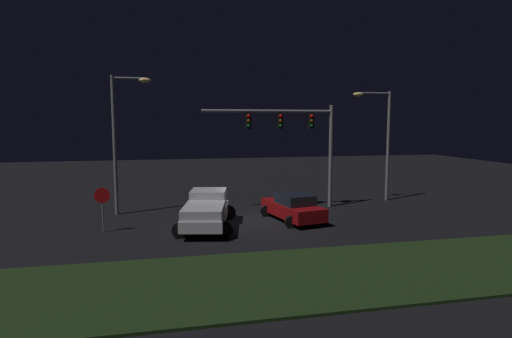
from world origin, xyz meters
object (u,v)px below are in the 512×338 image
Objects in this scene: traffic_signal_gantry at (294,131)px; street_lamp_right at (381,131)px; car_sedan at (293,207)px; stop_sign at (102,201)px; pickup_truck at (207,208)px; street_lamp_left at (122,128)px.

street_lamp_right is (6.57, 1.26, -0.09)m from traffic_signal_gantry.
car_sedan is 9.98m from stop_sign.
car_sedan is at bearing -72.73° from pickup_truck.
pickup_truck is 2.55× the size of stop_sign.
street_lamp_right reaches higher than stop_sign.
traffic_signal_gantry is 6.69m from street_lamp_right.
pickup_truck is 7.99m from traffic_signal_gantry.
traffic_signal_gantry is (1.07, 3.27, 4.16)m from car_sedan.
car_sedan is 5.40m from traffic_signal_gantry.
car_sedan is 0.58× the size of street_lamp_left.
street_lamp_left reaches higher than traffic_signal_gantry.
traffic_signal_gantry is at bearing -2.99° from street_lamp_left.
street_lamp_right is at bearing 15.50° from stop_sign.
street_lamp_left is at bearing 58.00° from pickup_truck.
pickup_truck is 1.22× the size of car_sedan.
street_lamp_left is 3.63× the size of stop_sign.
street_lamp_left is 5.48m from stop_sign.
street_lamp_right reaches higher than pickup_truck.
traffic_signal_gantry is 12.06m from stop_sign.
stop_sign is (-9.94, -0.35, 0.82)m from car_sedan.
stop_sign is at bearing 80.43° from car_sedan.
street_lamp_left is at bearing -177.57° from street_lamp_right.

